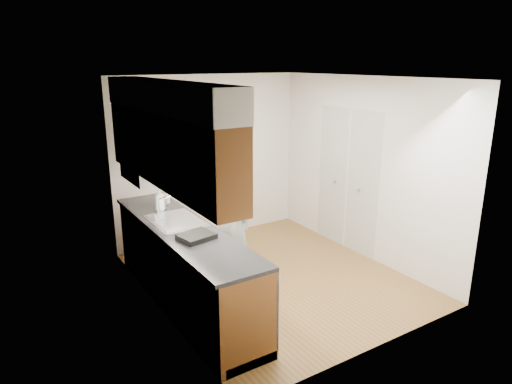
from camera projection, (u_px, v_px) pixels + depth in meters
floor at (273, 278)px, 5.86m from camera, size 3.50×3.50×0.00m
ceiling at (275, 78)px, 5.16m from camera, size 3.50×3.50×0.00m
wall_left at (155, 204)px, 4.74m from camera, size 0.02×3.50×2.50m
wall_right at (364, 169)px, 6.28m from camera, size 0.02×3.50×2.50m
wall_back at (209, 159)px, 6.93m from camera, size 3.00×0.02×2.50m
counter at (185, 264)px, 5.11m from camera, size 0.64×2.80×1.30m
upper_cabinets at (165, 135)px, 4.67m from camera, size 0.47×2.80×1.21m
closet_door at (347, 180)px, 6.58m from camera, size 0.02×1.22×2.05m
floor_mat at (233, 278)px, 5.85m from camera, size 0.82×1.01×0.02m
person at (232, 206)px, 5.58m from camera, size 0.47×0.69×1.93m
soap_bottle_a at (159, 199)px, 5.46m from camera, size 0.15×0.15×0.30m
soap_bottle_b at (166, 196)px, 5.79m from camera, size 0.10×0.10×0.18m
soda_can at (164, 203)px, 5.61m from camera, size 0.08×0.08×0.13m
steel_can at (164, 203)px, 5.60m from camera, size 0.07×0.07×0.12m
dish_rack at (196, 236)px, 4.64m from camera, size 0.38×0.34×0.05m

